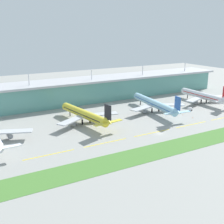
# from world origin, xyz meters

# --- Properties ---
(ground_plane) EXTENTS (600.00, 600.00, 0.00)m
(ground_plane) POSITION_xyz_m (0.00, 0.00, 0.00)
(ground_plane) COLOR gray
(terminal_building) EXTENTS (288.00, 34.00, 29.45)m
(terminal_building) POSITION_xyz_m (-0.00, 103.68, 10.43)
(terminal_building) COLOR #5B9E93
(terminal_building) RESTS_ON ground
(airliner_near_middle) EXTENTS (48.33, 63.49, 18.90)m
(airliner_near_middle) POSITION_xyz_m (-32.05, 43.23, 6.45)
(airliner_near_middle) COLOR yellow
(airliner_near_middle) RESTS_ON ground
(airliner_far_middle) EXTENTS (48.42, 70.70, 18.90)m
(airliner_far_middle) POSITION_xyz_m (29.15, 42.80, 6.46)
(airliner_far_middle) COLOR #9ED1EA
(airliner_far_middle) RESTS_ON ground
(airliner_farthest) EXTENTS (48.78, 59.02, 18.90)m
(airliner_farthest) POSITION_xyz_m (85.37, 44.89, 6.44)
(airliner_farthest) COLOR white
(airliner_farthest) RESTS_ON ground
(taxiway_stripe_west) EXTENTS (28.00, 0.70, 0.04)m
(taxiway_stripe_west) POSITION_xyz_m (-71.00, 3.49, 0.02)
(taxiway_stripe_west) COLOR yellow
(taxiway_stripe_west) RESTS_ON ground
(taxiway_stripe_mid_west) EXTENTS (28.00, 0.70, 0.04)m
(taxiway_stripe_mid_west) POSITION_xyz_m (-37.00, 3.49, 0.02)
(taxiway_stripe_mid_west) COLOR yellow
(taxiway_stripe_mid_west) RESTS_ON ground
(taxiway_stripe_centre) EXTENTS (28.00, 0.70, 0.04)m
(taxiway_stripe_centre) POSITION_xyz_m (-3.00, 3.49, 0.02)
(taxiway_stripe_centre) COLOR yellow
(taxiway_stripe_centre) RESTS_ON ground
(taxiway_stripe_mid_east) EXTENTS (28.00, 0.70, 0.04)m
(taxiway_stripe_mid_east) POSITION_xyz_m (31.00, 3.49, 0.02)
(taxiway_stripe_mid_east) COLOR yellow
(taxiway_stripe_mid_east) RESTS_ON ground
(taxiway_stripe_east) EXTENTS (28.00, 0.70, 0.04)m
(taxiway_stripe_east) POSITION_xyz_m (65.00, 3.49, 0.02)
(taxiway_stripe_east) COLOR yellow
(taxiway_stripe_east) RESTS_ON ground
(grass_verge) EXTENTS (300.00, 18.00, 0.10)m
(grass_verge) POSITION_xyz_m (0.00, -20.97, 0.05)
(grass_verge) COLOR #477A33
(grass_verge) RESTS_ON ground
(baggage_cart) EXTENTS (3.90, 2.65, 2.48)m
(baggage_cart) POSITION_xyz_m (56.01, 30.50, 1.26)
(baggage_cart) COLOR silver
(baggage_cart) RESTS_ON ground
(safety_cone_left_wingtip) EXTENTS (0.56, 0.56, 0.70)m
(safety_cone_left_wingtip) POSITION_xyz_m (42.29, 23.98, 0.35)
(safety_cone_left_wingtip) COLOR orange
(safety_cone_left_wingtip) RESTS_ON ground
(safety_cone_nose_front) EXTENTS (0.56, 0.56, 0.70)m
(safety_cone_nose_front) POSITION_xyz_m (43.40, 14.79, 0.35)
(safety_cone_nose_front) COLOR orange
(safety_cone_nose_front) RESTS_ON ground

